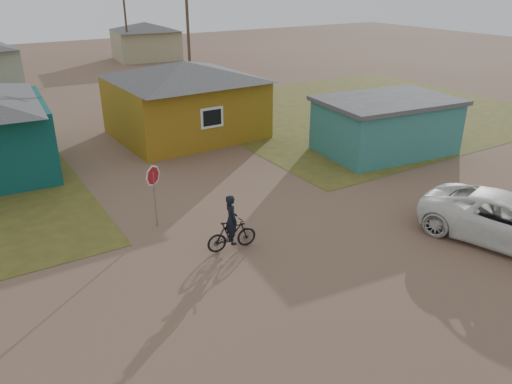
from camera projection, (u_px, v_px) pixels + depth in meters
ground at (309, 267)px, 14.69m from camera, size 120.00×120.00×0.00m
grass_ne at (360, 110)px, 31.57m from camera, size 20.00×18.00×0.00m
house_yellow at (185, 98)px, 25.99m from camera, size 7.72×6.76×3.90m
shed_turquoise at (386, 125)px, 23.82m from camera, size 6.71×4.93×2.60m
house_beige_east at (146, 40)px, 49.91m from camera, size 6.95×6.05×3.60m
utility_pole_near at (188, 36)px, 33.30m from camera, size 1.40×0.20×8.00m
utility_pole_far at (126, 19)px, 46.23m from camera, size 1.40×0.20×8.00m
stop_sign at (153, 182)px, 16.43m from camera, size 0.72×0.17×2.22m
cyclist at (232, 230)px, 15.41m from camera, size 1.67×0.65×1.84m
vehicle at (511, 221)px, 15.75m from camera, size 4.08×6.03×1.53m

